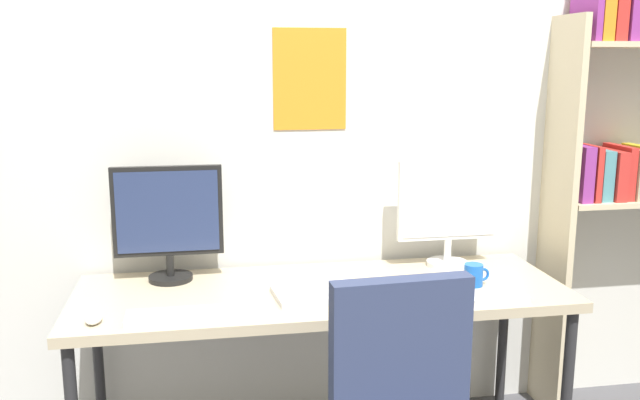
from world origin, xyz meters
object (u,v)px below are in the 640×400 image
keyboard_left (177,316)px  keyboard_right (478,297)px  desk (322,301)px  coffee_mug (474,275)px  bookshelf (637,131)px  laptop_closed (316,293)px  computer_mouse (94,318)px  monitor_left (168,219)px  monitor_right (449,207)px

keyboard_left → keyboard_right: same height
keyboard_right → desk: bearing=157.7°
coffee_mug → keyboard_right: bearing=-107.3°
bookshelf → laptop_closed: bookshelf is taller
keyboard_right → computer_mouse: bearing=179.7°
bookshelf → monitor_left: 2.11m
bookshelf → desk: bearing=-171.2°
monitor_left → coffee_mug: size_ratio=4.50×
laptop_closed → monitor_right: bearing=19.3°
laptop_closed → coffee_mug: bearing=-4.5°
desk → monitor_right: bearing=19.5°
monitor_right → computer_mouse: 1.53m
keyboard_left → coffee_mug: (1.17, 0.16, 0.04)m
computer_mouse → desk: bearing=14.8°
bookshelf → keyboard_right: size_ratio=5.42×
monitor_left → computer_mouse: bearing=-119.2°
keyboard_left → bookshelf: bearing=12.7°
laptop_closed → monitor_left: bearing=146.0°
desk → bookshelf: bearing=8.8°
bookshelf → computer_mouse: bookshelf is taller
laptop_closed → bookshelf: bearing=5.9°
keyboard_left → desk: bearing=22.3°
desk → keyboard_right: keyboard_right is taller
coffee_mug → monitor_left: bearing=166.8°
computer_mouse → coffee_mug: size_ratio=0.91×
bookshelf → keyboard_right: 1.18m
coffee_mug → keyboard_left: bearing=-172.3°
bookshelf → coffee_mug: bookshelf is taller
bookshelf → laptop_closed: size_ratio=6.24×
desk → monitor_right: monitor_right is taller
keyboard_right → laptop_closed: laptop_closed is taller
monitor_right → keyboard_right: bearing=-95.2°
keyboard_right → bookshelf: bearing=26.5°
monitor_left → monitor_right: 1.20m
monitor_left → laptop_closed: (0.56, -0.30, -0.25)m
desk → laptop_closed: size_ratio=6.09×
monitor_left → computer_mouse: (-0.24, -0.44, -0.24)m
keyboard_left → computer_mouse: bearing=178.5°
bookshelf → keyboard_left: bearing=-167.3°
coffee_mug → laptop_closed: bearing=-178.6°
bookshelf → computer_mouse: 2.43m
monitor_left → laptop_closed: monitor_left is taller
bookshelf → coffee_mug: bearing=-161.0°
keyboard_right → laptop_closed: bearing=166.6°
desk → coffee_mug: 0.62m
bookshelf → monitor_right: bearing=-178.9°
monitor_right → keyboard_left: (-1.16, -0.44, -0.25)m
keyboard_right → keyboard_left: bearing=180.0°
monitor_left → keyboard_right: size_ratio=1.29×
keyboard_right → coffee_mug: 0.17m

